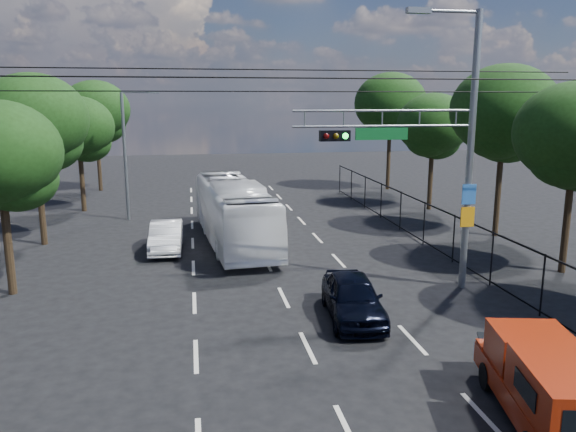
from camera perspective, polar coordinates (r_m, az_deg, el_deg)
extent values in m
plane|color=black|center=(12.26, 6.12, -20.95)|extent=(120.00, 120.00, 0.00)
cube|color=beige|center=(15.38, -9.33, -13.84)|extent=(0.12, 2.00, 0.01)
cube|color=beige|center=(19.07, -9.49, -8.68)|extent=(0.12, 2.00, 0.01)
cube|color=beige|center=(22.86, -9.59, -5.21)|extent=(0.12, 2.00, 0.01)
cube|color=beige|center=(26.72, -9.66, -2.73)|extent=(0.12, 2.00, 0.01)
cube|color=beige|center=(30.61, -9.71, -0.88)|extent=(0.12, 2.00, 0.01)
cube|color=beige|center=(34.53, -9.76, 0.55)|extent=(0.12, 2.00, 0.01)
cube|color=beige|center=(38.46, -9.79, 1.69)|extent=(0.12, 2.00, 0.01)
cube|color=beige|center=(42.41, -9.82, 2.61)|extent=(0.12, 2.00, 0.01)
cube|color=beige|center=(12.25, 6.12, -20.93)|extent=(0.12, 2.00, 0.01)
cube|color=beige|center=(15.66, 2.01, -13.19)|extent=(0.12, 2.00, 0.01)
cube|color=beige|center=(19.30, -0.46, -8.26)|extent=(0.12, 2.00, 0.01)
cube|color=beige|center=(23.05, -2.09, -4.90)|extent=(0.12, 2.00, 0.01)
cube|color=beige|center=(26.88, -3.25, -2.49)|extent=(0.12, 2.00, 0.01)
cube|color=beige|center=(30.75, -4.12, -0.68)|extent=(0.12, 2.00, 0.01)
cube|color=beige|center=(34.65, -4.79, 0.72)|extent=(0.12, 2.00, 0.01)
cube|color=beige|center=(38.57, -5.33, 1.84)|extent=(0.12, 2.00, 0.01)
cube|color=beige|center=(42.51, -5.77, 2.75)|extent=(0.12, 2.00, 0.01)
cube|color=beige|center=(13.30, 19.36, -18.74)|extent=(0.12, 2.00, 0.01)
cube|color=beige|center=(16.49, 12.50, -12.15)|extent=(0.12, 2.00, 0.01)
cube|color=beige|center=(19.98, 8.14, -7.67)|extent=(0.12, 2.00, 0.01)
cube|color=beige|center=(23.63, 5.16, -4.53)|extent=(0.12, 2.00, 0.01)
cube|color=beige|center=(27.37, 3.00, -2.23)|extent=(0.12, 2.00, 0.01)
cube|color=beige|center=(31.18, 1.37, -0.48)|extent=(0.12, 2.00, 0.01)
cube|color=beige|center=(35.04, 0.10, 0.88)|extent=(0.12, 2.00, 0.01)
cube|color=beige|center=(38.92, -0.92, 1.98)|extent=(0.12, 2.00, 0.01)
cube|color=beige|center=(42.82, -1.76, 2.87)|extent=(0.12, 2.00, 0.01)
cylinder|color=slate|center=(20.32, 18.02, 5.93)|extent=(0.24, 0.24, 9.50)
cylinder|color=slate|center=(19.99, 16.22, 19.34)|extent=(2.00, 0.10, 0.10)
cube|color=slate|center=(19.54, 13.14, 19.67)|extent=(0.80, 0.25, 0.18)
cylinder|color=slate|center=(18.99, 9.86, 10.50)|extent=(6.20, 0.08, 0.08)
cylinder|color=slate|center=(19.01, 9.81, 8.99)|extent=(6.20, 0.08, 0.08)
cube|color=black|center=(18.52, 4.76, 8.13)|extent=(1.00, 0.28, 0.35)
sphere|color=#3F0505|center=(18.30, 3.90, 8.09)|extent=(0.20, 0.20, 0.20)
sphere|color=#4C3805|center=(18.38, 4.88, 8.09)|extent=(0.20, 0.20, 0.20)
sphere|color=#0CE533|center=(18.46, 5.85, 8.09)|extent=(0.20, 0.20, 0.20)
cube|color=#0C5521|center=(18.99, 9.49, 8.25)|extent=(1.80, 0.05, 0.40)
cube|color=#2660B1|center=(20.36, 17.91, 2.11)|extent=(0.50, 0.04, 0.70)
cube|color=orange|center=(20.50, 17.77, -0.09)|extent=(0.50, 0.04, 0.70)
cylinder|color=slate|center=(19.97, 16.70, 9.52)|extent=(0.05, 0.05, 0.50)
cylinder|color=slate|center=(19.43, 13.22, 9.65)|extent=(0.05, 0.05, 0.50)
cylinder|color=slate|center=(18.96, 9.55, 9.75)|extent=(0.05, 0.05, 0.50)
cylinder|color=slate|center=(18.57, 5.70, 9.82)|extent=(0.05, 0.05, 0.50)
cylinder|color=slate|center=(18.27, 1.71, 9.84)|extent=(0.05, 0.05, 0.50)
cylinder|color=slate|center=(32.24, -16.21, 5.75)|extent=(0.18, 0.18, 7.00)
cylinder|color=slate|center=(32.01, -15.12, 12.05)|extent=(1.60, 0.09, 0.09)
cube|color=slate|center=(31.95, -13.48, 12.14)|extent=(0.60, 0.22, 0.15)
cylinder|color=black|center=(16.17, 0.70, 13.85)|extent=(22.00, 0.04, 0.04)
cylinder|color=black|center=(19.64, -1.23, 14.64)|extent=(22.00, 0.04, 0.04)
cylinder|color=black|center=(21.10, -1.85, 12.54)|extent=(22.00, 0.04, 0.04)
cube|color=black|center=(24.75, 15.59, 0.46)|extent=(0.04, 34.00, 0.06)
cube|color=black|center=(25.15, 15.36, -3.56)|extent=(0.04, 34.00, 0.06)
cylinder|color=black|center=(19.10, 24.44, -6.42)|extent=(0.06, 0.06, 2.00)
cylinder|color=black|center=(21.52, 19.99, -4.09)|extent=(0.06, 0.06, 2.00)
cylinder|color=black|center=(24.07, 16.48, -2.22)|extent=(0.06, 0.06, 2.00)
cylinder|color=black|center=(26.71, 13.66, -0.71)|extent=(0.06, 0.06, 2.00)
cylinder|color=black|center=(29.43, 11.35, 0.53)|extent=(0.06, 0.06, 2.00)
cylinder|color=black|center=(32.19, 9.44, 1.55)|extent=(0.06, 0.06, 2.00)
cylinder|color=black|center=(35.00, 7.83, 2.41)|extent=(0.06, 0.06, 2.00)
cylinder|color=black|center=(37.83, 6.46, 3.15)|extent=(0.06, 0.06, 2.00)
cylinder|color=black|center=(40.69, 5.28, 3.77)|extent=(0.06, 0.06, 2.00)
cylinder|color=black|center=(24.03, 26.47, -0.31)|extent=(0.28, 0.28, 4.20)
ellipsoid|color=black|center=(23.64, 27.20, 7.54)|extent=(4.50, 4.50, 3.83)
ellipsoid|color=black|center=(23.33, 26.59, 5.33)|extent=(2.85, 2.85, 2.28)
cylinder|color=black|center=(29.24, 20.59, 2.68)|extent=(0.28, 0.28, 4.76)
ellipsoid|color=black|center=(28.94, 21.13, 10.01)|extent=(5.10, 5.10, 4.33)
ellipsoid|color=black|center=(29.45, 21.33, 7.69)|extent=(3.40, 3.40, 2.72)
ellipsoid|color=black|center=(28.63, 20.58, 7.99)|extent=(3.23, 3.23, 2.58)
cylinder|color=black|center=(35.27, 14.28, 3.90)|extent=(0.28, 0.28, 4.03)
ellipsoid|color=black|center=(35.00, 14.54, 9.05)|extent=(4.32, 4.32, 3.67)
ellipsoid|color=black|center=(35.50, 14.85, 7.43)|extent=(2.88, 2.88, 2.30)
ellipsoid|color=black|center=(34.72, 14.07, 7.62)|extent=(2.74, 2.74, 2.19)
cylinder|color=black|center=(42.67, 10.19, 5.99)|extent=(0.28, 0.28, 4.93)
ellipsoid|color=black|center=(42.46, 10.38, 11.19)|extent=(5.28, 5.28, 4.49)
ellipsoid|color=black|center=(42.91, 10.69, 9.54)|extent=(3.52, 3.52, 2.82)
ellipsoid|color=black|center=(42.18, 9.97, 9.77)|extent=(3.34, 3.34, 2.68)
cylinder|color=black|center=(21.37, -26.59, -2.23)|extent=(0.28, 0.28, 3.81)
ellipsoid|color=black|center=(21.19, -25.83, 3.35)|extent=(2.72, 2.72, 2.18)
cylinder|color=black|center=(28.09, -23.85, 1.79)|extent=(0.28, 0.28, 4.48)
ellipsoid|color=black|center=(27.76, -24.45, 8.96)|extent=(4.80, 4.80, 4.08)
ellipsoid|color=black|center=(28.01, -23.31, 6.77)|extent=(3.20, 3.20, 2.56)
ellipsoid|color=black|center=(27.70, -25.09, 6.91)|extent=(3.04, 3.04, 2.43)
cylinder|color=black|center=(35.78, -20.19, 3.56)|extent=(0.28, 0.28, 3.92)
ellipsoid|color=black|center=(35.51, -20.54, 8.48)|extent=(4.20, 4.20, 3.57)
ellipsoid|color=black|center=(35.80, -19.71, 6.98)|extent=(2.80, 2.80, 2.24)
ellipsoid|color=black|center=(35.43, -21.06, 7.07)|extent=(2.66, 2.66, 2.13)
cylinder|color=black|center=(43.61, -18.67, 5.46)|extent=(0.28, 0.28, 4.59)
ellipsoid|color=black|center=(43.41, -18.98, 10.19)|extent=(4.92, 4.92, 4.18)
ellipsoid|color=black|center=(43.68, -18.30, 8.73)|extent=(3.28, 3.28, 2.62)
ellipsoid|color=black|center=(43.29, -19.40, 8.86)|extent=(3.12, 3.12, 2.49)
cylinder|color=black|center=(14.30, 19.60, -15.10)|extent=(0.36, 0.66, 0.62)
cylinder|color=black|center=(14.81, 25.40, -14.63)|extent=(0.36, 0.66, 0.62)
cube|color=maroon|center=(13.29, 24.70, -16.51)|extent=(2.61, 4.71, 0.50)
cube|color=maroon|center=(14.93, 21.83, -12.77)|extent=(1.71, 0.83, 0.49)
cube|color=black|center=(15.05, 21.60, -11.63)|extent=(1.55, 0.68, 0.27)
cube|color=maroon|center=(13.87, 23.35, -12.21)|extent=(1.86, 1.69, 0.85)
cube|color=black|center=(13.29, 24.39, -13.16)|extent=(1.36, 0.34, 0.49)
cube|color=maroon|center=(12.18, 26.76, -15.62)|extent=(2.11, 2.57, 0.93)
cube|color=black|center=(11.86, 22.94, -15.88)|extent=(0.27, 1.05, 0.40)
imported|color=black|center=(17.45, 6.61, -8.20)|extent=(1.98, 4.12, 1.36)
imported|color=white|center=(26.27, -5.50, 0.40)|extent=(3.34, 10.68, 2.93)
imported|color=white|center=(25.49, -12.27, -2.05)|extent=(1.43, 3.94, 1.29)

